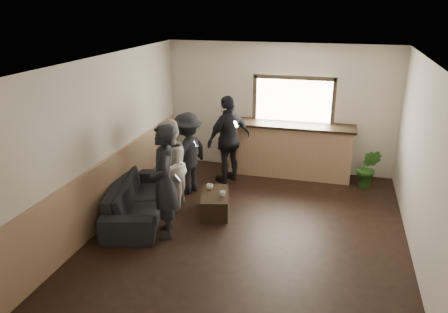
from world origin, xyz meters
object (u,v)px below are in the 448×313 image
(potted_plant, at_px, (368,168))
(person_c, at_px, (187,153))
(sofa, at_px, (138,199))
(coffee_table, at_px, (215,203))
(person_d, at_px, (229,139))
(bar_counter, at_px, (290,146))
(cup_a, at_px, (210,187))
(cup_b, at_px, (223,194))
(person_a, at_px, (164,182))
(person_b, at_px, (169,167))

(potted_plant, height_order, person_c, person_c)
(sofa, xyz_separation_m, coffee_table, (1.29, 0.45, -0.13))
(potted_plant, xyz_separation_m, person_c, (-3.46, -1.14, 0.39))
(potted_plant, bearing_deg, person_d, -171.93)
(bar_counter, height_order, sofa, bar_counter)
(sofa, xyz_separation_m, person_d, (1.16, 1.95, 0.60))
(coffee_table, height_order, cup_a, cup_a)
(cup_b, bearing_deg, person_c, 138.54)
(coffee_table, height_order, person_d, person_d)
(person_d, bearing_deg, potted_plant, 133.94)
(bar_counter, distance_m, sofa, 3.56)
(cup_b, distance_m, potted_plant, 3.20)
(cup_b, xyz_separation_m, person_d, (-0.30, 1.58, 0.49))
(cup_b, bearing_deg, sofa, -165.64)
(cup_a, bearing_deg, person_a, -110.27)
(bar_counter, relative_size, cup_a, 21.81)
(bar_counter, relative_size, sofa, 1.22)
(coffee_table, relative_size, cup_b, 8.12)
(sofa, relative_size, coffee_table, 2.62)
(bar_counter, distance_m, person_b, 2.98)
(person_d, bearing_deg, bar_counter, 157.03)
(person_b, relative_size, person_d, 0.92)
(coffee_table, bearing_deg, potted_plant, 35.29)
(coffee_table, distance_m, person_b, 1.06)
(coffee_table, height_order, person_a, person_a)
(coffee_table, distance_m, potted_plant, 3.30)
(coffee_table, bearing_deg, cup_a, 132.20)
(coffee_table, bearing_deg, person_b, -173.39)
(person_a, height_order, person_b, person_a)
(bar_counter, distance_m, coffee_table, 2.50)
(cup_a, bearing_deg, coffee_table, -47.80)
(potted_plant, relative_size, person_d, 0.45)
(cup_a, relative_size, person_c, 0.08)
(potted_plant, height_order, person_b, person_b)
(person_a, bearing_deg, sofa, -148.77)
(sofa, distance_m, person_a, 1.08)
(cup_a, height_order, person_d, person_d)
(cup_b, xyz_separation_m, person_a, (-0.73, -0.87, 0.51))
(sofa, height_order, cup_a, sofa)
(sofa, distance_m, coffee_table, 1.37)
(cup_a, xyz_separation_m, person_b, (-0.67, -0.25, 0.42))
(cup_a, height_order, person_a, person_a)
(bar_counter, xyz_separation_m, person_a, (-1.61, -3.17, 0.29))
(coffee_table, height_order, cup_b, cup_b)
(cup_a, distance_m, potted_plant, 3.33)
(sofa, bearing_deg, cup_a, -77.34)
(cup_b, relative_size, person_c, 0.06)
(sofa, height_order, potted_plant, potted_plant)
(sofa, bearing_deg, cup_b, -90.91)
(potted_plant, distance_m, person_b, 4.06)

